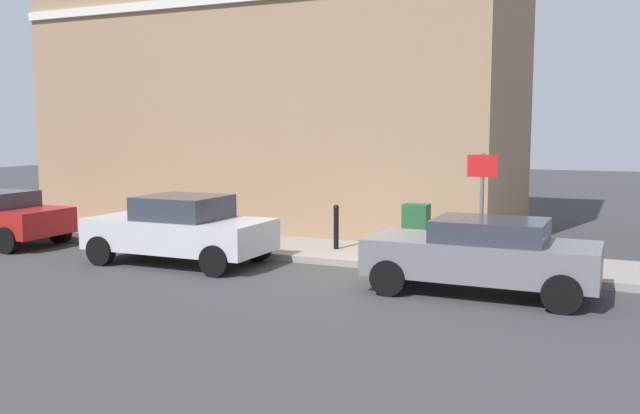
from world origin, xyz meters
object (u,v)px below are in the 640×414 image
utility_cabinet (416,232)px  street_sign (482,193)px  car_silver (181,229)px  bollard_near_cabinet (336,225)px  car_grey (482,254)px

utility_cabinet → street_sign: 1.96m
car_silver → bollard_near_cabinet: bearing=-140.5°
car_grey → bollard_near_cabinet: 4.55m
car_silver → street_sign: street_sign is taller
car_silver → bollard_near_cabinet: (2.31, -2.71, -0.06)m
car_grey → utility_cabinet: 3.00m
bollard_near_cabinet → car_grey: bearing=-122.1°
utility_cabinet → street_sign: size_ratio=0.50×
car_grey → street_sign: 1.91m
car_silver → bollard_near_cabinet: car_silver is taller
car_silver → bollard_near_cabinet: 3.56m
bollard_near_cabinet → street_sign: (-0.79, -3.50, 0.96)m
street_sign → bollard_near_cabinet: bearing=77.3°
bollard_near_cabinet → street_sign: street_sign is taller
car_silver → utility_cabinet: (2.21, -4.65, -0.08)m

